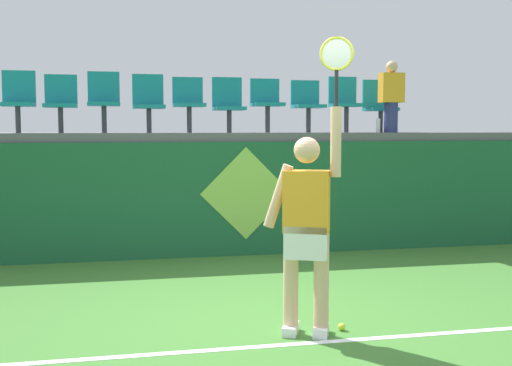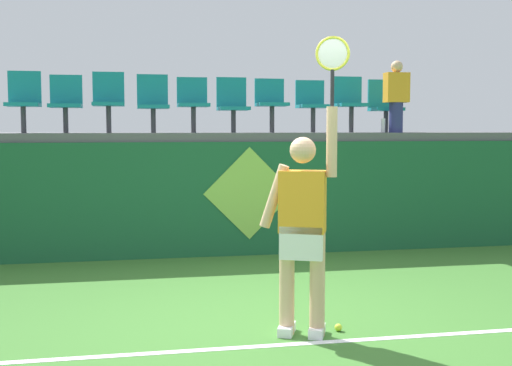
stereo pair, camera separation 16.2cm
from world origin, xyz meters
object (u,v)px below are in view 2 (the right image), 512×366
(tennis_ball, at_px, (338,327))
(stadium_chair_6, at_px, (271,101))
(stadium_chair_0, at_px, (24,99))
(stadium_chair_5, at_px, (233,103))
(water_bottle, at_px, (383,126))
(spectator_0, at_px, (396,96))
(stadium_chair_9, at_px, (384,104))
(tennis_player, at_px, (303,224))
(stadium_chair_1, at_px, (66,101))
(stadium_chair_2, at_px, (109,99))
(stadium_chair_4, at_px, (193,101))
(stadium_chair_8, at_px, (350,101))
(stadium_chair_3, at_px, (153,101))
(stadium_chair_7, at_px, (312,103))

(tennis_ball, xyz_separation_m, stadium_chair_6, (0.31, 4.18, 2.12))
(stadium_chair_0, xyz_separation_m, stadium_chair_5, (2.90, -0.00, -0.04))
(water_bottle, height_order, spectator_0, spectator_0)
(stadium_chair_0, bearing_deg, stadium_chair_9, -0.01)
(tennis_player, bearing_deg, tennis_ball, 6.34)
(stadium_chair_1, distance_m, stadium_chair_2, 0.58)
(stadium_chair_0, bearing_deg, stadium_chair_4, -0.17)
(stadium_chair_2, bearing_deg, tennis_player, -68.20)
(stadium_chair_0, xyz_separation_m, stadium_chair_4, (2.32, -0.01, -0.01))
(tennis_player, height_order, stadium_chair_6, tennis_player)
(stadium_chair_5, xyz_separation_m, stadium_chair_8, (1.79, -0.00, 0.05))
(tennis_ball, relative_size, stadium_chair_9, 0.08)
(water_bottle, bearing_deg, stadium_chair_5, 168.99)
(stadium_chair_3, bearing_deg, stadium_chair_5, -0.02)
(stadium_chair_3, distance_m, stadium_chair_6, 1.72)
(water_bottle, height_order, stadium_chair_6, stadium_chair_6)
(stadium_chair_4, bearing_deg, stadium_chair_3, 179.28)
(stadium_chair_4, bearing_deg, tennis_ball, -78.68)
(stadium_chair_3, relative_size, stadium_chair_8, 0.99)
(stadium_chair_2, height_order, stadium_chair_5, stadium_chair_2)
(tennis_player, height_order, spectator_0, spectator_0)
(stadium_chair_8, height_order, stadium_chair_9, stadium_chair_8)
(stadium_chair_3, height_order, spectator_0, spectator_0)
(tennis_player, relative_size, stadium_chair_4, 3.12)
(tennis_ball, height_order, spectator_0, spectator_0)
(stadium_chair_5, bearing_deg, water_bottle, -11.01)
(stadium_chair_7, bearing_deg, stadium_chair_0, 179.88)
(stadium_chair_5, bearing_deg, stadium_chair_4, -179.32)
(stadium_chair_6, relative_size, stadium_chair_7, 1.02)
(stadium_chair_0, relative_size, stadium_chair_5, 1.06)
(stadium_chair_3, xyz_separation_m, stadium_chair_7, (2.34, -0.01, -0.01))
(water_bottle, xyz_separation_m, stadium_chair_8, (-0.37, 0.42, 0.38))
(stadium_chair_7, xyz_separation_m, spectator_0, (1.15, -0.45, 0.09))
(tennis_ball, relative_size, spectator_0, 0.06)
(stadium_chair_3, distance_m, spectator_0, 3.52)
(stadium_chair_2, distance_m, spectator_0, 4.13)
(stadium_chair_7, bearing_deg, stadium_chair_9, 0.40)
(stadium_chair_0, xyz_separation_m, stadium_chair_6, (3.47, -0.01, -0.01))
(tennis_player, height_order, stadium_chair_2, stadium_chair_2)
(stadium_chair_0, distance_m, stadium_chair_6, 3.47)
(stadium_chair_6, bearing_deg, tennis_ball, -94.26)
(stadium_chair_2, height_order, stadium_chair_4, stadium_chair_2)
(tennis_ball, bearing_deg, stadium_chair_1, 121.86)
(tennis_player, distance_m, stadium_chair_4, 4.42)
(water_bottle, relative_size, stadium_chair_3, 0.25)
(water_bottle, relative_size, stadium_chair_4, 0.26)
(stadium_chair_8, bearing_deg, spectator_0, -39.45)
(water_bottle, xyz_separation_m, stadium_chair_4, (-2.74, 0.41, 0.35))
(stadium_chair_5, relative_size, stadium_chair_8, 0.96)
(stadium_chair_6, relative_size, stadium_chair_8, 0.94)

